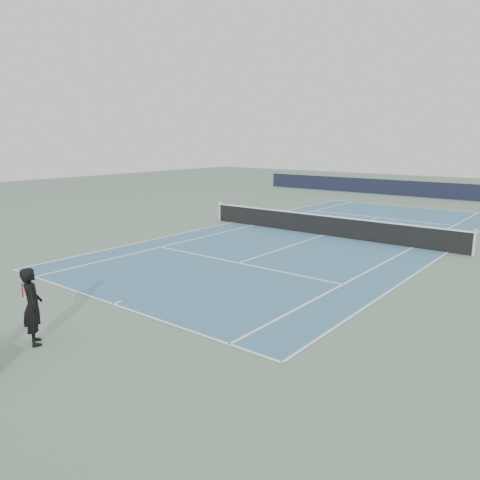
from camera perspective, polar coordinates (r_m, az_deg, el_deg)
The scene contains 5 objects.
ground at distance 22.14m, azimuth 10.18°, elevation 0.56°, with size 80.00×80.00×0.00m, color slate.
court_surface at distance 22.14m, azimuth 10.18°, elevation 0.58°, with size 10.97×23.77×0.01m, color teal.
tennis_net at distance 22.04m, azimuth 10.23°, elevation 1.85°, with size 12.90×0.10×1.07m.
windscreen_far at distance 38.61m, azimuth 22.99°, elevation 5.60°, with size 30.00×0.25×1.20m, color black.
tennis_player at distance 11.13m, azimuth -23.98°, elevation -7.37°, with size 0.84×0.68×1.72m.
Camera 1 is at (10.17, -19.17, 4.39)m, focal length 35.00 mm.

